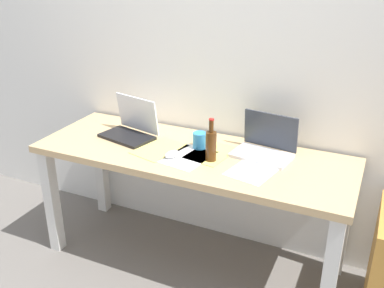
{
  "coord_description": "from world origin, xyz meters",
  "views": [
    {
      "loc": [
        0.94,
        -2.05,
        1.79
      ],
      "look_at": [
        0.0,
        0.0,
        0.8
      ],
      "focal_mm": 41.02,
      "sensor_mm": 36.0,
      "label": 1
    }
  ],
  "objects_px": {
    "desk": "(192,169)",
    "computer_mouse": "(172,154)",
    "laptop_left": "(131,128)",
    "laptop_right": "(265,146)",
    "coffee_mug": "(200,140)",
    "beer_bottle": "(211,145)"
  },
  "relations": [
    {
      "from": "desk",
      "to": "computer_mouse",
      "type": "relative_size",
      "value": 18.13
    },
    {
      "from": "desk",
      "to": "beer_bottle",
      "type": "relative_size",
      "value": 7.48
    },
    {
      "from": "laptop_left",
      "to": "laptop_right",
      "type": "distance_m",
      "value": 0.82
    },
    {
      "from": "desk",
      "to": "laptop_left",
      "type": "distance_m",
      "value": 0.47
    },
    {
      "from": "laptop_left",
      "to": "beer_bottle",
      "type": "bearing_deg",
      "value": -11.13
    },
    {
      "from": "laptop_left",
      "to": "coffee_mug",
      "type": "xyz_separation_m",
      "value": [
        0.45,
        0.01,
        -0.01
      ]
    },
    {
      "from": "laptop_left",
      "to": "laptop_right",
      "type": "relative_size",
      "value": 1.05
    },
    {
      "from": "laptop_left",
      "to": "beer_bottle",
      "type": "xyz_separation_m",
      "value": [
        0.57,
        -0.11,
        0.04
      ]
    },
    {
      "from": "laptop_left",
      "to": "laptop_right",
      "type": "bearing_deg",
      "value": 5.77
    },
    {
      "from": "laptop_right",
      "to": "beer_bottle",
      "type": "relative_size",
      "value": 1.42
    },
    {
      "from": "computer_mouse",
      "to": "coffee_mug",
      "type": "relative_size",
      "value": 1.05
    },
    {
      "from": "coffee_mug",
      "to": "laptop_right",
      "type": "bearing_deg",
      "value": 10.78
    },
    {
      "from": "desk",
      "to": "beer_bottle",
      "type": "distance_m",
      "value": 0.25
    },
    {
      "from": "beer_bottle",
      "to": "computer_mouse",
      "type": "height_order",
      "value": "beer_bottle"
    },
    {
      "from": "computer_mouse",
      "to": "coffee_mug",
      "type": "bearing_deg",
      "value": 79.43
    },
    {
      "from": "desk",
      "to": "computer_mouse",
      "type": "xyz_separation_m",
      "value": [
        -0.07,
        -0.11,
        0.12
      ]
    },
    {
      "from": "beer_bottle",
      "to": "computer_mouse",
      "type": "relative_size",
      "value": 2.42
    },
    {
      "from": "laptop_right",
      "to": "beer_bottle",
      "type": "height_order",
      "value": "beer_bottle"
    },
    {
      "from": "laptop_right",
      "to": "computer_mouse",
      "type": "bearing_deg",
      "value": -151.7
    },
    {
      "from": "desk",
      "to": "coffee_mug",
      "type": "relative_size",
      "value": 19.09
    },
    {
      "from": "beer_bottle",
      "to": "desk",
      "type": "bearing_deg",
      "value": 157.73
    },
    {
      "from": "laptop_left",
      "to": "laptop_right",
      "type": "height_order",
      "value": "laptop_left"
    }
  ]
}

